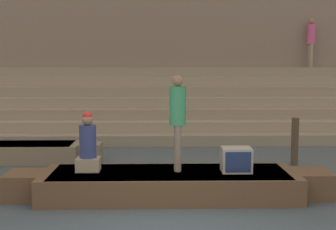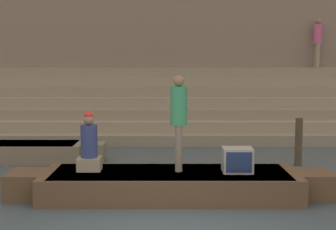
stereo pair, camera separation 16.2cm
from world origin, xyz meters
name	(u,v)px [view 1 (the left image)]	position (x,y,z in m)	size (l,w,h in m)	color
ghat_steps	(161,110)	(0.00, 9.59, 0.80)	(36.00, 3.86, 2.24)	gray
back_wall	(161,24)	(0.00, 11.56, 3.84)	(34.20, 1.28, 7.74)	#7F6B5B
rowboat_main	(169,183)	(0.10, 2.13, 0.25)	(5.92, 1.54, 0.47)	brown
person_standing	(178,115)	(0.25, 2.23, 1.49)	(0.31, 0.31, 1.75)	#756656
person_rowing	(88,146)	(-1.38, 2.23, 0.93)	(0.43, 0.34, 1.10)	gray
tv_set	(236,160)	(1.31, 2.10, 0.69)	(0.54, 0.42, 0.45)	#9E998E
moored_boat_shore	(0,152)	(-4.02, 5.24, 0.24)	(5.01, 1.09, 0.45)	#756651
mooring_post	(295,141)	(3.16, 4.72, 0.57)	(0.17, 0.17, 1.13)	#473828
person_on_steps	(311,39)	(5.41, 10.69, 3.25)	(0.29, 0.29, 1.74)	gray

